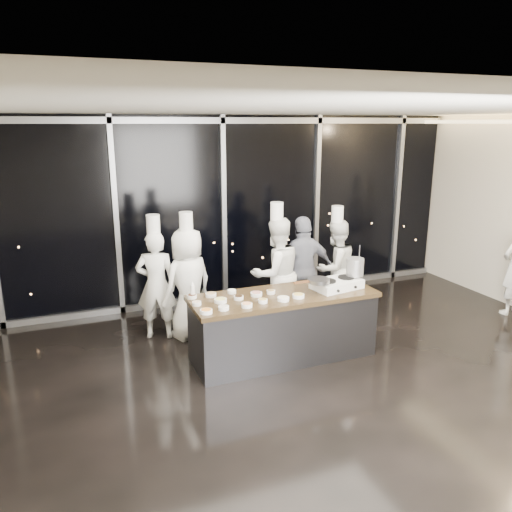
{
  "coord_description": "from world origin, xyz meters",
  "views": [
    {
      "loc": [
        -2.6,
        -4.7,
        3.07
      ],
      "look_at": [
        -0.27,
        1.2,
        1.37
      ],
      "focal_mm": 35.0,
      "sensor_mm": 36.0,
      "label": 1
    }
  ],
  "objects": [
    {
      "name": "prep_bowls",
      "position": [
        -0.61,
        0.86,
        0.93
      ],
      "size": [
        1.41,
        0.71,
        0.05
      ],
      "color": "white",
      "rests_on": "demo_counter"
    },
    {
      "name": "chef_center",
      "position": [
        0.33,
        1.89,
        0.87
      ],
      "size": [
        0.91,
        0.75,
        1.95
      ],
      "rotation": [
        0.0,
        0.0,
        3.27
      ],
      "color": "white",
      "rests_on": "ground"
    },
    {
      "name": "frying_pan",
      "position": [
        0.44,
        0.79,
        1.06
      ],
      "size": [
        0.53,
        0.34,
        0.05
      ],
      "rotation": [
        0.0,
        0.0,
        0.17
      ],
      "color": "slate",
      "rests_on": "stove"
    },
    {
      "name": "window_wall",
      "position": [
        0.0,
        3.43,
        1.6
      ],
      "size": [
        8.9,
        0.11,
        3.2
      ],
      "color": "black",
      "rests_on": "ground"
    },
    {
      "name": "guest",
      "position": [
        0.81,
        1.94,
        0.85
      ],
      "size": [
        1.0,
        0.44,
        1.7
      ],
      "rotation": [
        0.0,
        0.0,
        3.11
      ],
      "color": "#121932",
      "rests_on": "ground"
    },
    {
      "name": "ground",
      "position": [
        0.0,
        0.0,
        0.0
      ],
      "size": [
        9.0,
        9.0,
        0.0
      ],
      "primitive_type": "plane",
      "color": "black",
      "rests_on": "ground"
    },
    {
      "name": "room_shell",
      "position": [
        0.18,
        0.0,
        2.25
      ],
      "size": [
        9.02,
        7.02,
        3.21
      ],
      "color": "beige",
      "rests_on": "ground"
    },
    {
      "name": "chef_far_left",
      "position": [
        -1.42,
        2.19,
        0.82
      ],
      "size": [
        0.68,
        0.55,
        1.83
      ],
      "rotation": [
        0.0,
        0.0,
        2.8
      ],
      "color": "white",
      "rests_on": "ground"
    },
    {
      "name": "chef_left",
      "position": [
        -0.99,
        2.03,
        0.83
      ],
      "size": [
        0.94,
        0.79,
        1.86
      ],
      "rotation": [
        0.0,
        0.0,
        3.55
      ],
      "color": "white",
      "rests_on": "ground"
    },
    {
      "name": "stove",
      "position": [
        0.77,
        0.85,
        0.96
      ],
      "size": [
        0.7,
        0.5,
        0.14
      ],
      "rotation": [
        0.0,
        0.0,
        0.17
      ],
      "color": "white",
      "rests_on": "demo_counter"
    },
    {
      "name": "chef_right",
      "position": [
        1.44,
        2.03,
        0.8
      ],
      "size": [
        0.88,
        0.76,
        1.8
      ],
      "rotation": [
        0.0,
        0.0,
        3.37
      ],
      "color": "white",
      "rests_on": "ground"
    },
    {
      "name": "demo_counter",
      "position": [
        0.0,
        0.9,
        0.45
      ],
      "size": [
        2.46,
        0.86,
        0.9
      ],
      "color": "#333337",
      "rests_on": "ground"
    },
    {
      "name": "stock_pot",
      "position": [
        1.07,
        0.89,
        1.16
      ],
      "size": [
        0.27,
        0.27,
        0.24
      ],
      "primitive_type": "cylinder",
      "rotation": [
        0.0,
        0.0,
        0.17
      ],
      "color": "#B1B1B4",
      "rests_on": "stove"
    },
    {
      "name": "squeeze_bottle",
      "position": [
        -1.14,
        1.21,
        1.0
      ],
      "size": [
        0.06,
        0.06,
        0.22
      ],
      "color": "white",
      "rests_on": "demo_counter"
    }
  ]
}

